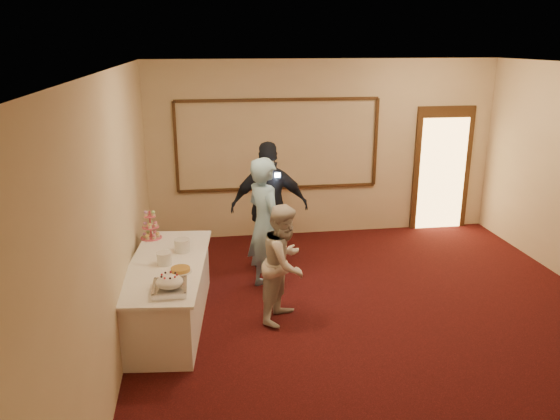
# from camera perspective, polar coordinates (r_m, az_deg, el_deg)

# --- Properties ---
(floor) EXTENTS (7.00, 7.00, 0.00)m
(floor) POSITION_cam_1_polar(r_m,az_deg,el_deg) (6.76, 11.16, -12.07)
(floor) COLOR black
(floor) RESTS_ON ground
(room_walls) EXTENTS (6.04, 7.04, 3.02)m
(room_walls) POSITION_cam_1_polar(r_m,az_deg,el_deg) (6.04, 12.27, 4.95)
(room_walls) COLOR beige
(room_walls) RESTS_ON floor
(wall_molding) EXTENTS (3.45, 0.04, 1.55)m
(wall_molding) POSITION_cam_1_polar(r_m,az_deg,el_deg) (9.24, -0.17, 6.82)
(wall_molding) COLOR #382210
(wall_molding) RESTS_ON room_walls
(doorway) EXTENTS (1.05, 0.07, 2.20)m
(doorway) POSITION_cam_1_polar(r_m,az_deg,el_deg) (10.18, 16.55, 4.09)
(doorway) COLOR #382210
(doorway) RESTS_ON floor
(buffet_table) EXTENTS (1.11, 2.34, 0.77)m
(buffet_table) POSITION_cam_1_polar(r_m,az_deg,el_deg) (6.74, -11.56, -8.44)
(buffet_table) COLOR white
(buffet_table) RESTS_ON floor
(pavlova_tray) EXTENTS (0.35, 0.50, 0.18)m
(pavlova_tray) POSITION_cam_1_polar(r_m,az_deg,el_deg) (5.85, -11.46, -7.61)
(pavlova_tray) COLOR silver
(pavlova_tray) RESTS_ON buffet_table
(cupcake_stand) EXTENTS (0.28, 0.28, 0.41)m
(cupcake_stand) POSITION_cam_1_polar(r_m,az_deg,el_deg) (7.40, -13.37, -1.80)
(cupcake_stand) COLOR #CA4D63
(cupcake_stand) RESTS_ON buffet_table
(plate_stack_a) EXTENTS (0.18, 0.18, 0.15)m
(plate_stack_a) POSITION_cam_1_polar(r_m,az_deg,el_deg) (6.53, -12.01, -4.97)
(plate_stack_a) COLOR white
(plate_stack_a) RESTS_ON buffet_table
(plate_stack_b) EXTENTS (0.20, 0.20, 0.16)m
(plate_stack_b) POSITION_cam_1_polar(r_m,az_deg,el_deg) (6.87, -10.20, -3.67)
(plate_stack_b) COLOR white
(plate_stack_b) RESTS_ON buffet_table
(tart) EXTENTS (0.25, 0.25, 0.05)m
(tart) POSITION_cam_1_polar(r_m,az_deg,el_deg) (6.30, -10.35, -6.18)
(tart) COLOR white
(tart) RESTS_ON buffet_table
(man) EXTENTS (0.68, 0.80, 1.85)m
(man) POSITION_cam_1_polar(r_m,az_deg,el_deg) (7.27, -1.57, -1.59)
(man) COLOR #82B2D0
(man) RESTS_ON floor
(woman) EXTENTS (0.84, 0.89, 1.46)m
(woman) POSITION_cam_1_polar(r_m,az_deg,el_deg) (6.56, 0.48, -5.57)
(woman) COLOR beige
(woman) RESTS_ON floor
(guest) EXTENTS (1.16, 0.55, 1.92)m
(guest) POSITION_cam_1_polar(r_m,az_deg,el_deg) (7.94, -1.10, 0.32)
(guest) COLOR black
(guest) RESTS_ON floor
(camera_flash) EXTENTS (0.07, 0.04, 0.05)m
(camera_flash) POSITION_cam_1_polar(r_m,az_deg,el_deg) (7.61, -0.27, 3.66)
(camera_flash) COLOR white
(camera_flash) RESTS_ON guest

